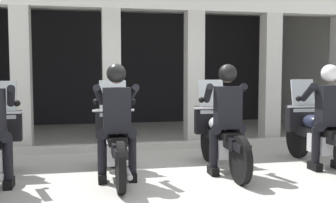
{
  "coord_description": "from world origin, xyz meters",
  "views": [
    {
      "loc": [
        -1.19,
        -5.53,
        1.49
      ],
      "look_at": [
        0.0,
        0.28,
        1.04
      ],
      "focal_mm": 43.17,
      "sensor_mm": 36.0,
      "label": 1
    }
  ],
  "objects": [
    {
      "name": "police_officer_far_right",
      "position": [
        2.36,
        -0.13,
        0.94
      ],
      "size": [
        0.63,
        0.61,
        1.58
      ],
      "rotation": [
        0.0,
        0.0,
        -0.06
      ],
      "color": "black",
      "rests_on": "ground"
    },
    {
      "name": "motorcycle_far_right",
      "position": [
        2.37,
        0.15,
        0.5
      ],
      "size": [
        0.62,
        2.04,
        1.35
      ],
      "rotation": [
        0.0,
        0.0,
        -0.06
      ],
      "color": "black",
      "rests_on": "ground"
    },
    {
      "name": "kerb_strip",
      "position": [
        0.15,
        1.96,
        0.06
      ],
      "size": [
        8.99,
        0.24,
        0.12
      ],
      "primitive_type": "cube",
      "color": "#B7B5AD",
      "rests_on": "ground"
    },
    {
      "name": "police_officer_center_right",
      "position": [
        0.79,
        -0.08,
        0.94
      ],
      "size": [
        0.63,
        0.61,
        1.58
      ],
      "rotation": [
        0.0,
        0.0,
        -0.03
      ],
      "color": "black",
      "rests_on": "ground"
    },
    {
      "name": "police_officer_center_left",
      "position": [
        -0.79,
        -0.16,
        0.94
      ],
      "size": [
        0.63,
        0.61,
        1.58
      ],
      "rotation": [
        0.0,
        0.0,
        0.03
      ],
      "color": "black",
      "rests_on": "ground"
    },
    {
      "name": "motorcycle_center_right",
      "position": [
        0.79,
        0.21,
        0.5
      ],
      "size": [
        0.62,
        2.04,
        1.35
      ],
      "rotation": [
        0.0,
        0.0,
        -0.03
      ],
      "color": "black",
      "rests_on": "ground"
    },
    {
      "name": "ground_plane",
      "position": [
        0.0,
        3.0,
        0.0
      ],
      "size": [
        80.0,
        80.0,
        0.0
      ],
      "primitive_type": "plane",
      "color": "#A8A59E"
    },
    {
      "name": "motorcycle_center_left",
      "position": [
        -0.79,
        0.13,
        0.5
      ],
      "size": [
        0.62,
        2.04,
        1.35
      ],
      "rotation": [
        0.0,
        0.0,
        0.03
      ],
      "color": "black",
      "rests_on": "ground"
    },
    {
      "name": "station_building",
      "position": [
        0.15,
        4.49,
        2.04
      ],
      "size": [
        9.49,
        4.18,
        3.28
      ],
      "color": "black",
      "rests_on": "ground"
    }
  ]
}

